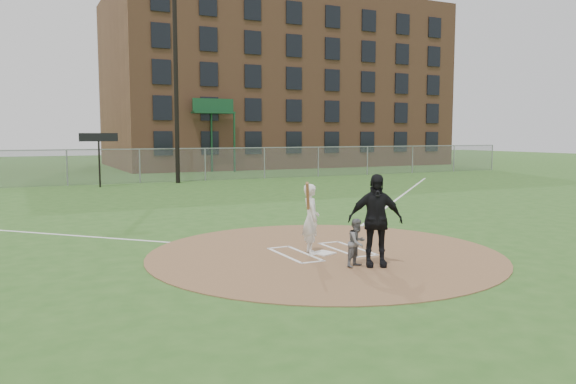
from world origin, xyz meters
name	(u,v)px	position (x,y,z in m)	size (l,w,h in m)	color
ground	(324,254)	(0.00, 0.00, 0.00)	(140.00, 140.00, 0.00)	#2D571E
dirt_circle	(324,253)	(0.00, 0.00, 0.01)	(8.40, 8.40, 0.02)	#896240
home_plate	(323,253)	(-0.07, -0.07, 0.04)	(0.45, 0.45, 0.03)	white
foul_line_first	(399,197)	(9.00, 9.00, 0.01)	(0.10, 24.00, 0.01)	white
catcher	(357,243)	(-0.06, -1.51, 0.54)	(0.50, 0.39, 1.04)	slate
umpire	(375,220)	(0.31, -1.63, 1.01)	(1.16, 0.48, 1.99)	black
batters_boxes	(321,251)	(0.00, 0.15, 0.03)	(2.08, 1.88, 0.01)	white
batter_at_plate	(311,219)	(-0.34, 0.06, 0.86)	(0.75, 1.02, 1.78)	white
outfield_fence	(140,166)	(0.00, 22.00, 1.02)	(56.08, 0.08, 2.03)	slate
brick_warehouse	(274,86)	(16.00, 37.96, 7.50)	(30.00, 17.17, 15.00)	brown
light_pole	(176,69)	(2.00, 21.00, 6.61)	(1.20, 0.30, 12.22)	black
scoreboard_sign	(99,143)	(-2.50, 20.20, 2.39)	(2.00, 0.10, 2.93)	black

